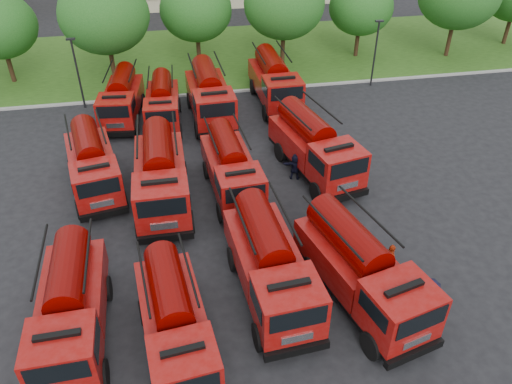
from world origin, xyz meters
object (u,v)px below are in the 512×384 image
Objects in this scene: fire_truck_3 at (361,269)px; fire_truck_0 at (71,307)px; fire_truck_10 at (209,95)px; fire_truck_7 at (314,146)px; firefighter_0 at (312,337)px; firefighter_2 at (387,273)px; fire_truck_1 at (175,321)px; firefighter_3 at (424,313)px; fire_truck_9 at (162,103)px; fire_truck_2 at (270,264)px; fire_truck_6 at (231,168)px; firefighter_5 at (294,178)px; firefighter_4 at (184,283)px; firefighter_1 at (178,368)px; fire_truck_5 at (161,175)px; fire_truck_8 at (122,98)px; fire_truck_4 at (92,164)px; fire_truck_11 at (274,81)px.

fire_truck_0 is at bearing 164.85° from fire_truck_3.
fire_truck_7 is at bearing -59.40° from fire_truck_10.
firefighter_0 is 1.02× the size of firefighter_2.
fire_truck_7 is 12.22m from firefighter_0.
fire_truck_1 is 3.57× the size of firefighter_3.
fire_truck_3 is 19.34m from fire_truck_9.
fire_truck_3 is (7.65, 1.16, 0.17)m from fire_truck_1.
fire_truck_2 is 3.73m from fire_truck_3.
fire_truck_6 is 4.33× the size of firefighter_5.
firefighter_5 is at bearing -117.39° from firefighter_4.
firefighter_1 is (-5.26, -0.44, 0.00)m from firefighter_0.
firefighter_2 is at bearing -37.18° from fire_truck_5.
fire_truck_1 reaches higher than firefighter_0.
fire_truck_0 is at bearing -87.81° from fire_truck_8.
fire_truck_4 is 4.53× the size of firefighter_5.
firefighter_0 is (1.63, -10.46, -1.55)m from fire_truck_6.
firefighter_1 is (-3.63, -10.91, -1.55)m from fire_truck_6.
fire_truck_4 is (-11.47, 10.55, -0.10)m from fire_truck_3.
fire_truck_4 reaches higher than firefighter_2.
fire_truck_1 is at bearing 100.57° from firefighter_2.
fire_truck_10 is at bearing 73.47° from fire_truck_1.
fire_truck_4 is at bearing 162.66° from fire_truck_6.
fire_truck_10 is (7.22, 7.42, 0.14)m from fire_truck_4.
fire_truck_11 is at bearing -83.10° from firefighter_3.
fire_truck_7 is 9.04m from firefighter_2.
firefighter_3 is 1.19× the size of firefighter_5.
fire_truck_4 is at bearing 14.35° from firefighter_5.
fire_truck_1 is at bearing -83.06° from fire_truck_4.
fire_truck_0 is 22.84m from fire_truck_11.
fire_truck_9 is (-3.39, 9.04, -0.09)m from fire_truck_6.
fire_truck_1 reaches higher than fire_truck_9.
fire_truck_2 reaches higher than firefighter_5.
firefighter_2 is at bearing -72.08° from fire_truck_10.
fire_truck_4 is 1.05× the size of fire_truck_6.
fire_truck_9 is at bearing 50.10° from fire_truck_4.
fire_truck_2 is 5.72m from firefighter_2.
firefighter_2 is at bearing 7.10° from fire_truck_1.
firefighter_5 is at bearing -38.04° from fire_truck_8.
fire_truck_6 is (3.57, 9.96, 0.04)m from fire_truck_1.
firefighter_0 is at bearing -99.14° from fire_truck_11.
fire_truck_7 is at bearing -89.39° from fire_truck_11.
fire_truck_6 is 4.08× the size of firefighter_0.
fire_truck_1 is 19.00m from fire_truck_9.
fire_truck_6 is at bearing 34.88° from firefighter_2.
firefighter_3 is at bearing -61.22° from fire_truck_6.
fire_truck_11 reaches higher than firefighter_2.
fire_truck_6 is at bearing 29.69° from firefighter_5.
fire_truck_2 reaches higher than firefighter_1.
fire_truck_3 is 3.25m from firefighter_3.
fire_truck_5 is at bearing 75.90° from firefighter_1.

